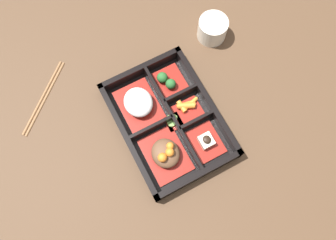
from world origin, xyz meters
name	(u,v)px	position (x,y,z in m)	size (l,w,h in m)	color
ground_plane	(168,123)	(0.00, 0.00, 0.00)	(3.00, 3.00, 0.00)	#4C3523
bento_base	(168,122)	(0.00, 0.00, 0.01)	(0.33, 0.24, 0.01)	black
bento_rim	(169,120)	(0.00, 0.00, 0.02)	(0.33, 0.24, 0.04)	black
bowl_stew	(166,154)	(-0.08, 0.05, 0.03)	(0.13, 0.10, 0.06)	maroon
bowl_rice	(138,103)	(0.08, 0.05, 0.03)	(0.13, 0.10, 0.05)	maroon
bowl_tofu	(206,141)	(-0.09, -0.06, 0.02)	(0.09, 0.07, 0.03)	maroon
bowl_carrots	(186,107)	(0.01, -0.06, 0.02)	(0.06, 0.08, 0.02)	maroon
bowl_greens	(167,80)	(0.10, -0.05, 0.02)	(0.08, 0.07, 0.03)	maroon
bowl_pickles	(173,121)	(-0.01, -0.01, 0.02)	(0.04, 0.04, 0.01)	maroon
tea_cup	(212,29)	(0.18, -0.23, 0.03)	(0.08, 0.08, 0.06)	beige
chopsticks	(44,97)	(0.22, 0.26, 0.00)	(0.16, 0.18, 0.01)	brown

